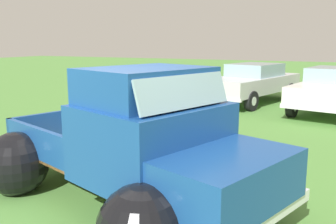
{
  "coord_description": "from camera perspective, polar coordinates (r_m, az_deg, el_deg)",
  "views": [
    {
      "loc": [
        2.76,
        -4.26,
        2.24
      ],
      "look_at": [
        0.0,
        1.55,
        1.01
      ],
      "focal_mm": 39.81,
      "sensor_mm": 36.0,
      "label": 1
    }
  ],
  "objects": [
    {
      "name": "ground_plane",
      "position": [
        5.55,
        -7.06,
        -13.11
      ],
      "size": [
        80.0,
        80.0,
        0.0
      ],
      "primitive_type": "plane",
      "color": "#548C3D"
    },
    {
      "name": "show_car_1",
      "position": [
        12.78,
        24.11,
        3.3
      ],
      "size": [
        2.64,
        4.6,
        1.43
      ],
      "rotation": [
        0.0,
        0.0,
        -1.77
      ],
      "color": "black",
      "rests_on": "ground"
    },
    {
      "name": "spectator_2",
      "position": [
        9.49,
        -5.51,
        2.91
      ],
      "size": [
        0.48,
        0.48,
        1.66
      ],
      "rotation": [
        0.0,
        0.0,
        0.74
      ],
      "color": "black",
      "rests_on": "ground"
    },
    {
      "name": "show_car_0",
      "position": [
        14.03,
        12.83,
        4.56
      ],
      "size": [
        2.95,
        4.96,
        1.43
      ],
      "rotation": [
        0.0,
        0.0,
        -1.84
      ],
      "color": "black",
      "rests_on": "ground"
    },
    {
      "name": "vintage_pickup_truck",
      "position": [
        5.0,
        -4.47,
        -6.49
      ],
      "size": [
        4.99,
        3.83,
        1.96
      ],
      "rotation": [
        0.0,
        0.0,
        -0.33
      ],
      "color": "black",
      "rests_on": "ground"
    },
    {
      "name": "lane_cone_0",
      "position": [
        7.4,
        9.92,
        -4.49
      ],
      "size": [
        0.36,
        0.36,
        0.63
      ],
      "color": "black",
      "rests_on": "ground"
    }
  ]
}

